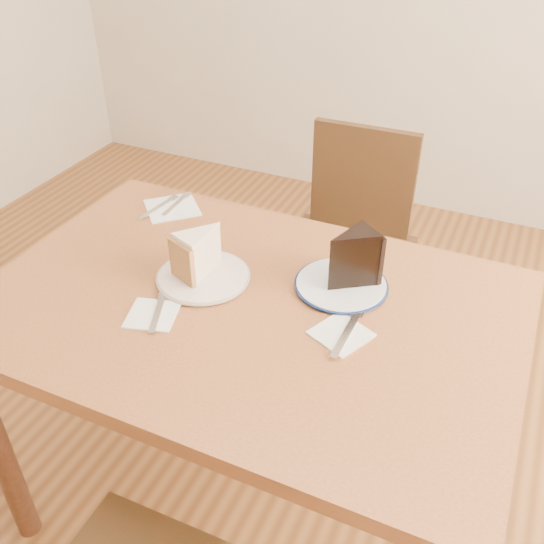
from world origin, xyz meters
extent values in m
plane|color=#543016|center=(0.00, 0.00, 0.00)|extent=(4.00, 4.00, 0.00)
cube|color=brown|center=(0.00, 0.00, 0.73)|extent=(1.20, 0.80, 0.04)
cylinder|color=#33190F|center=(-0.54, 0.34, 0.35)|extent=(0.06, 0.06, 0.71)
cylinder|color=#33190F|center=(0.54, 0.34, 0.35)|extent=(0.06, 0.06, 0.71)
cube|color=black|center=(0.01, 0.68, 0.45)|extent=(0.43, 0.43, 0.04)
cylinder|color=black|center=(0.18, 0.86, 0.21)|extent=(0.04, 0.04, 0.43)
cylinder|color=black|center=(-0.17, 0.85, 0.21)|extent=(0.04, 0.04, 0.43)
cylinder|color=black|center=(0.19, 0.50, 0.21)|extent=(0.04, 0.04, 0.43)
cylinder|color=black|center=(-0.17, 0.49, 0.21)|extent=(0.04, 0.04, 0.43)
cube|color=black|center=(0.01, 0.87, 0.66)|extent=(0.36, 0.04, 0.38)
cylinder|color=silver|center=(-0.13, 0.04, 0.76)|extent=(0.21, 0.21, 0.01)
cylinder|color=white|center=(0.17, 0.14, 0.76)|extent=(0.21, 0.21, 0.01)
cube|color=white|center=(-0.17, -0.13, 0.75)|extent=(0.13, 0.13, 0.00)
cube|color=white|center=(0.23, -0.02, 0.75)|extent=(0.14, 0.14, 0.00)
cube|color=white|center=(-0.38, 0.30, 0.75)|extent=(0.20, 0.20, 0.00)
cube|color=silver|center=(-0.16, -0.12, 0.76)|extent=(0.07, 0.13, 0.00)
cube|color=silver|center=(0.24, -0.01, 0.76)|extent=(0.02, 0.17, 0.00)
cube|color=silver|center=(-0.38, 0.31, 0.76)|extent=(0.02, 0.14, 0.00)
cube|color=silver|center=(-0.42, 0.27, 0.76)|extent=(0.04, 0.16, 0.00)
camera|label=1|loc=(0.49, -0.95, 1.59)|focal=40.00mm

